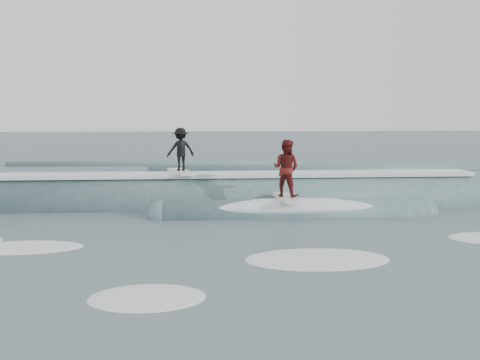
{
  "coord_description": "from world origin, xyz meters",
  "views": [
    {
      "loc": [
        -1.34,
        -13.74,
        3.59
      ],
      "look_at": [
        0.0,
        5.4,
        1.1
      ],
      "focal_mm": 40.0,
      "sensor_mm": 36.0,
      "label": 1
    }
  ],
  "objects": [
    {
      "name": "surfer_red",
      "position": [
        1.49,
        4.2,
        1.57
      ],
      "size": [
        1.19,
        2.04,
        2.04
      ],
      "color": "silver",
      "rests_on": "ground"
    },
    {
      "name": "ground",
      "position": [
        0.0,
        0.0,
        0.0
      ],
      "size": [
        160.0,
        160.0,
        0.0
      ],
      "primitive_type": "plane",
      "color": "#394C54",
      "rests_on": "ground"
    },
    {
      "name": "surfer_black",
      "position": [
        -2.17,
        6.4,
        2.07
      ],
      "size": [
        1.17,
        2.07,
        1.7
      ],
      "color": "silver",
      "rests_on": "ground"
    },
    {
      "name": "far_swells",
      "position": [
        -1.93,
        17.65,
        0.0
      ],
      "size": [
        40.35,
        8.65,
        0.8
      ],
      "color": "#3B6263",
      "rests_on": "ground"
    },
    {
      "name": "breaking_wave",
      "position": [
        0.25,
        6.09,
        0.04
      ],
      "size": [
        23.6,
        3.97,
        2.37
      ],
      "color": "#3B6263",
      "rests_on": "ground"
    },
    {
      "name": "whitewater",
      "position": [
        -1.18,
        -0.91,
        0.0
      ],
      "size": [
        16.18,
        6.36,
        0.1
      ],
      "color": "white",
      "rests_on": "ground"
    }
  ]
}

